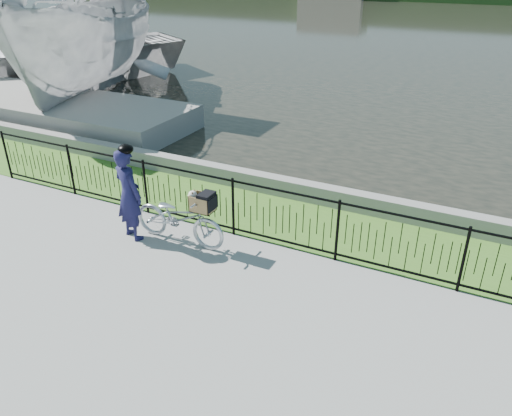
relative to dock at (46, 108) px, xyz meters
The scene contains 10 objects.
ground 11.42m from the dock, 28.81° to the right, with size 120.00×120.00×0.00m, color gray.
grass_strip 10.42m from the dock, 16.17° to the right, with size 60.00×2.00×0.01m, color #416F22.
water 29.26m from the dock, 70.02° to the left, with size 120.00×120.00×0.00m, color black.
quay_wall 10.18m from the dock, 10.76° to the right, with size 60.00×0.30×0.40m, color gray.
fence 10.74m from the dock, 21.31° to the right, with size 14.00×0.06×1.15m, color black, non-canonical shape.
dock is the anchor object (origin of this frame).
bicycle_rig 9.44m from the dock, 28.88° to the right, with size 1.85×0.64×1.12m.
cyclist 8.81m from the dock, 33.15° to the right, with size 0.74×0.60×1.82m.
boat_near 2.66m from the dock, 90.55° to the left, with size 7.30×10.59×5.63m.
boat_far 6.01m from the dock, 134.74° to the left, with size 12.37×13.39×2.26m.
Camera 1 is at (3.03, -5.53, 4.70)m, focal length 35.00 mm.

